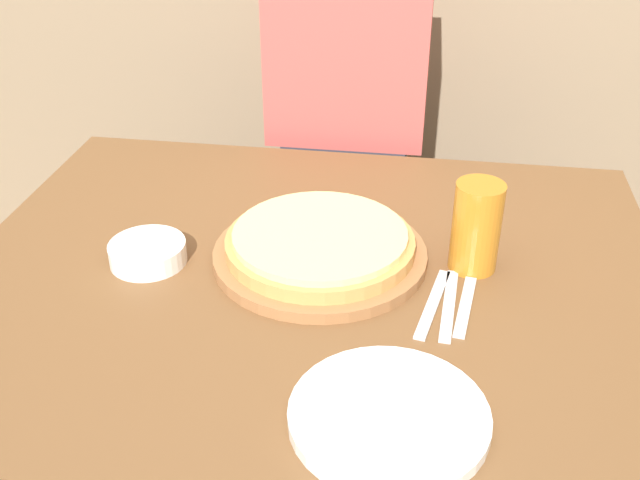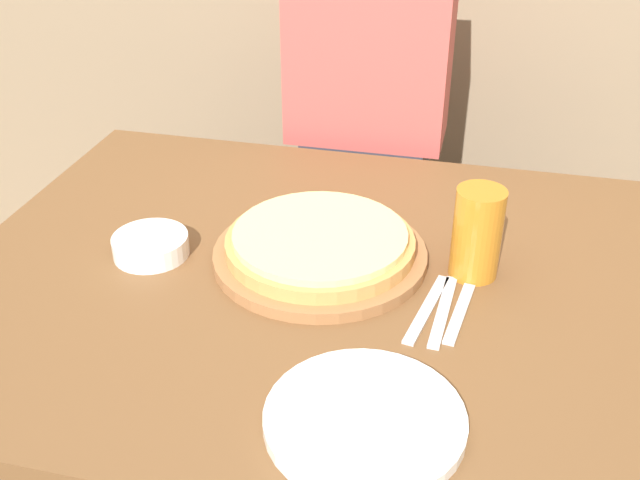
% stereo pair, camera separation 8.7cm
% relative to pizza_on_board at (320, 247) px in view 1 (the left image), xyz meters
% --- Properties ---
extents(dining_table, '(1.19, 0.97, 0.73)m').
position_rel_pizza_on_board_xyz_m(dining_table, '(-0.01, -0.04, -0.39)').
color(dining_table, brown).
rests_on(dining_table, ground_plane).
extents(pizza_on_board, '(0.37, 0.37, 0.06)m').
position_rel_pizza_on_board_xyz_m(pizza_on_board, '(0.00, 0.00, 0.00)').
color(pizza_on_board, '#99663D').
rests_on(pizza_on_board, dining_table).
extents(beer_glass, '(0.08, 0.08, 0.15)m').
position_rel_pizza_on_board_xyz_m(beer_glass, '(0.26, 0.02, 0.06)').
color(beer_glass, '#B7701E').
rests_on(beer_glass, dining_table).
extents(dinner_plate, '(0.26, 0.26, 0.02)m').
position_rel_pizza_on_board_xyz_m(dinner_plate, '(0.14, -0.36, -0.02)').
color(dinner_plate, white).
rests_on(dinner_plate, dining_table).
extents(side_bowl, '(0.13, 0.13, 0.04)m').
position_rel_pizza_on_board_xyz_m(side_bowl, '(-0.29, -0.05, -0.01)').
color(side_bowl, white).
rests_on(side_bowl, dining_table).
extents(fork, '(0.05, 0.19, 0.00)m').
position_rel_pizza_on_board_xyz_m(fork, '(0.19, -0.10, -0.02)').
color(fork, silver).
rests_on(fork, dining_table).
extents(dinner_knife, '(0.03, 0.19, 0.00)m').
position_rel_pizza_on_board_xyz_m(dinner_knife, '(0.22, -0.10, -0.02)').
color(dinner_knife, silver).
rests_on(dinner_knife, dining_table).
extents(spoon, '(0.04, 0.16, 0.00)m').
position_rel_pizza_on_board_xyz_m(spoon, '(0.24, -0.10, -0.02)').
color(spoon, silver).
rests_on(spoon, dining_table).
extents(diner_person, '(0.36, 0.20, 1.34)m').
position_rel_pizza_on_board_xyz_m(diner_person, '(-0.03, 0.60, -0.10)').
color(diner_person, '#33333D').
rests_on(diner_person, ground_plane).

